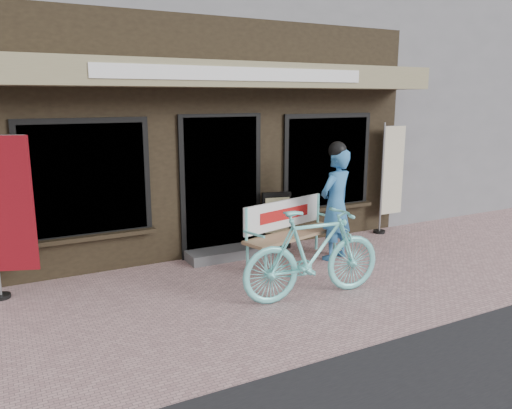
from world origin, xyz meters
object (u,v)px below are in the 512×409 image
person (336,202)px  nobori_red (10,213)px  menu_stand (276,220)px  nobori_cream (391,176)px  bench (289,226)px  bicycle (313,253)px

person → nobori_red: size_ratio=0.87×
nobori_red → person: bearing=12.2°
menu_stand → nobori_cream: bearing=12.3°
bench → nobori_cream: 2.62m
person → nobori_cream: size_ratio=0.90×
bench → nobori_cream: bearing=-1.9°
bicycle → nobori_cream: (2.99, 1.93, 0.47)m
nobori_cream → menu_stand: 2.44m
nobori_cream → nobori_red: bearing=-176.3°
menu_stand → bench: bearing=-89.2°
nobori_red → nobori_cream: size_ratio=1.04×
person → bicycle: size_ratio=0.96×
bicycle → nobori_red: bearing=66.9°
nobori_red → nobori_cream: nobori_red is taller
bicycle → menu_stand: (0.61, 1.96, -0.08)m
bicycle → nobori_cream: bearing=-52.7°
bicycle → nobori_cream: 3.59m
nobori_cream → bench: bearing=-165.4°
person → nobori_red: bearing=153.8°
person → nobori_red: nobori_red is taller
bench → nobori_red: 3.78m
nobori_red → nobori_cream: bearing=21.9°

